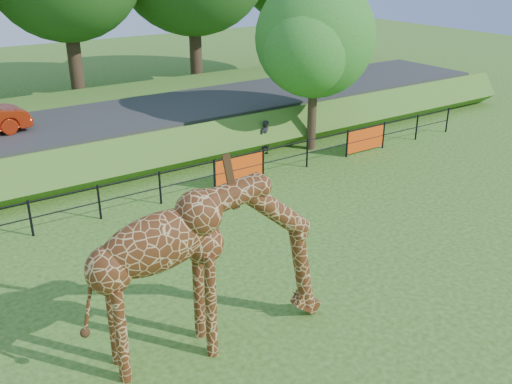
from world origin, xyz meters
The scene contains 7 objects.
ground centered at (0.00, 0.00, 0.00)m, with size 90.00×90.00×0.00m, color #2A5214.
giraffe centered at (-2.17, 0.94, 1.81)m, with size 5.06×0.93×3.62m, color #4F2610, non-canonical shape.
perimeter_fence centered at (0.00, 8.00, 0.55)m, with size 28.07×0.10×1.10m, color black, non-canonical shape.
embankment centered at (0.00, 15.50, 0.65)m, with size 40.00×9.00×1.30m, color #2A5214.
road centered at (0.00, 14.00, 1.36)m, with size 40.00×5.00×0.12m, color #29292B.
visitor centered at (5.49, 10.05, 0.70)m, with size 0.51×0.34×1.41m, color black.
tree_east centered at (7.60, 9.63, 4.28)m, with size 5.40×4.71×6.76m.
Camera 1 is at (-6.87, -7.56, 7.51)m, focal length 40.00 mm.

